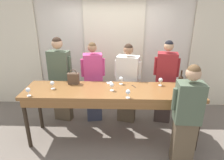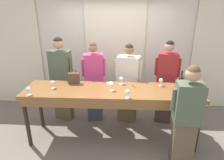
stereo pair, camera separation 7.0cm
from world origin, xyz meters
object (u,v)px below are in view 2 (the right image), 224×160
at_px(wine_glass_back_left, 52,83).
at_px(host_pouring, 186,118).
at_px(wine_glass_front_mid, 161,81).
at_px(wine_glass_center_mid, 128,92).
at_px(guest_olive_jacket, 62,79).
at_px(tasting_bar, 112,95).
at_px(wine_bottle, 181,82).
at_px(guest_cream_sweater, 128,84).
at_px(handbag, 74,78).
at_px(wine_glass_center_right, 112,85).
at_px(wine_glass_front_right, 28,89).
at_px(wine_glass_center_left, 121,79).
at_px(guest_pink_top, 94,82).
at_px(wine_glass_front_left, 178,85).
at_px(guest_striped_shirt, 166,83).

height_order(wine_glass_back_left, host_pouring, host_pouring).
distance_m(wine_glass_front_mid, wine_glass_center_mid, 0.83).
bearing_deg(guest_olive_jacket, tasting_bar, -31.65).
relative_size(wine_bottle, host_pouring, 0.20).
distance_m(wine_bottle, guest_cream_sweater, 1.11).
relative_size(handbag, wine_glass_center_right, 1.96).
bearing_deg(wine_glass_center_right, guest_cream_sweater, 66.56).
bearing_deg(tasting_bar, guest_olive_jacket, 148.35).
relative_size(wine_glass_front_right, guest_cream_sweater, 0.08).
distance_m(wine_glass_center_left, guest_olive_jacket, 1.35).
relative_size(guest_pink_top, guest_cream_sweater, 1.01).
bearing_deg(host_pouring, tasting_bar, 153.44).
xyz_separation_m(wine_glass_front_mid, wine_glass_back_left, (-1.96, -0.22, 0.00)).
relative_size(wine_glass_front_left, wine_glass_center_left, 1.00).
bearing_deg(guest_cream_sweater, guest_striped_shirt, 0.00).
bearing_deg(host_pouring, wine_glass_center_right, 154.46).
distance_m(wine_glass_front_mid, host_pouring, 0.90).
xyz_separation_m(handbag, guest_striped_shirt, (1.83, 0.41, -0.23)).
relative_size(tasting_bar, wine_glass_center_mid, 21.65).
bearing_deg(wine_glass_front_right, wine_bottle, 8.69).
relative_size(wine_glass_front_mid, wine_glass_back_left, 1.00).
xyz_separation_m(wine_glass_center_mid, guest_pink_top, (-0.68, 0.98, -0.24)).
distance_m(wine_glass_back_left, guest_striped_shirt, 2.27).
relative_size(tasting_bar, guest_olive_jacket, 1.69).
bearing_deg(guest_striped_shirt, guest_olive_jacket, 180.00).
relative_size(wine_glass_center_left, guest_olive_jacket, 0.08).
bearing_deg(wine_bottle, wine_glass_front_right, -171.31).
bearing_deg(guest_pink_top, host_pouring, -38.82).
relative_size(wine_glass_center_right, guest_pink_top, 0.08).
xyz_separation_m(wine_glass_center_left, guest_olive_jacket, (-1.27, 0.41, -0.17)).
distance_m(wine_glass_center_mid, guest_cream_sweater, 1.02).
height_order(wine_bottle, handbag, wine_bottle).
xyz_separation_m(guest_striped_shirt, host_pouring, (0.06, -1.26, -0.05)).
height_order(wine_glass_front_mid, wine_glass_center_right, same).
bearing_deg(wine_glass_front_left, guest_pink_top, 157.12).
distance_m(wine_glass_front_left, guest_olive_jacket, 2.36).
relative_size(wine_bottle, wine_glass_center_right, 2.34).
bearing_deg(wine_glass_front_left, wine_glass_front_mid, 139.95).
height_order(handbag, wine_glass_center_mid, handbag).
distance_m(tasting_bar, guest_olive_jacket, 1.30).
relative_size(wine_glass_front_left, wine_glass_back_left, 1.00).
relative_size(wine_glass_front_left, wine_glass_front_mid, 1.00).
distance_m(tasting_bar, wine_glass_front_mid, 0.95).
distance_m(wine_glass_front_mid, wine_glass_center_left, 0.73).
height_order(wine_glass_center_right, guest_pink_top, guest_pink_top).
bearing_deg(wine_glass_front_left, host_pouring, -89.69).
bearing_deg(wine_glass_back_left, guest_olive_jacket, 94.06).
distance_m(wine_glass_front_left, wine_glass_front_right, 2.54).
height_order(wine_glass_front_left, guest_pink_top, guest_pink_top).
bearing_deg(wine_glass_front_left, wine_glass_back_left, -179.82).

